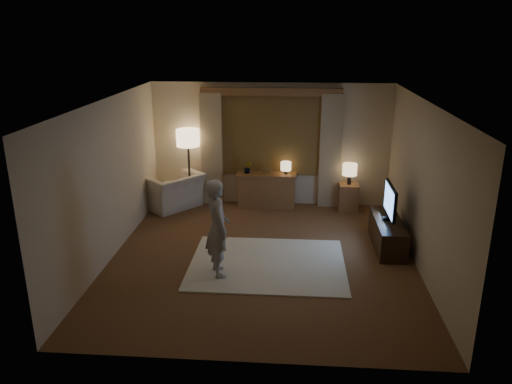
# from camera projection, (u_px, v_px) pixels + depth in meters

# --- Properties ---
(room) EXTENTS (5.04, 5.54, 2.64)m
(room) POSITION_uv_depth(u_px,v_px,m) (264.00, 173.00, 8.40)
(room) COLOR brown
(room) RESTS_ON ground
(rug) EXTENTS (2.50, 2.00, 0.02)m
(rug) POSITION_uv_depth(u_px,v_px,m) (267.00, 264.00, 8.10)
(rug) COLOR beige
(rug) RESTS_ON floor
(sideboard) EXTENTS (1.20, 0.40, 0.70)m
(sideboard) POSITION_uv_depth(u_px,v_px,m) (267.00, 191.00, 10.60)
(sideboard) COLOR brown
(sideboard) RESTS_ON floor
(picture_frame) EXTENTS (0.16, 0.02, 0.20)m
(picture_frame) POSITION_uv_depth(u_px,v_px,m) (267.00, 171.00, 10.46)
(picture_frame) COLOR brown
(picture_frame) RESTS_ON sideboard
(plant) EXTENTS (0.17, 0.13, 0.30)m
(plant) POSITION_uv_depth(u_px,v_px,m) (248.00, 168.00, 10.48)
(plant) COLOR #999999
(plant) RESTS_ON sideboard
(table_lamp_sideboard) EXTENTS (0.22, 0.22, 0.30)m
(table_lamp_sideboard) POSITION_uv_depth(u_px,v_px,m) (286.00, 167.00, 10.40)
(table_lamp_sideboard) COLOR black
(table_lamp_sideboard) RESTS_ON sideboard
(floor_lamp) EXTENTS (0.48, 0.48, 1.65)m
(floor_lamp) POSITION_uv_depth(u_px,v_px,m) (188.00, 142.00, 10.40)
(floor_lamp) COLOR black
(floor_lamp) RESTS_ON floor
(armchair) EXTENTS (1.50, 1.52, 0.74)m
(armchair) POSITION_uv_depth(u_px,v_px,m) (172.00, 191.00, 10.56)
(armchair) COLOR beige
(armchair) RESTS_ON floor
(side_table) EXTENTS (0.40, 0.40, 0.56)m
(side_table) POSITION_uv_depth(u_px,v_px,m) (348.00, 197.00, 10.45)
(side_table) COLOR brown
(side_table) RESTS_ON floor
(table_lamp_side) EXTENTS (0.30, 0.30, 0.44)m
(table_lamp_side) POSITION_uv_depth(u_px,v_px,m) (350.00, 170.00, 10.27)
(table_lamp_side) COLOR black
(table_lamp_side) RESTS_ON side_table
(tv_stand) EXTENTS (0.45, 1.40, 0.50)m
(tv_stand) POSITION_uv_depth(u_px,v_px,m) (387.00, 234.00, 8.67)
(tv_stand) COLOR black
(tv_stand) RESTS_ON floor
(tv) EXTENTS (0.21, 0.87, 0.63)m
(tv) POSITION_uv_depth(u_px,v_px,m) (390.00, 201.00, 8.49)
(tv) COLOR black
(tv) RESTS_ON tv_stand
(person) EXTENTS (0.55, 0.65, 1.53)m
(person) POSITION_uv_depth(u_px,v_px,m) (217.00, 228.00, 7.54)
(person) COLOR #A8A29B
(person) RESTS_ON rug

